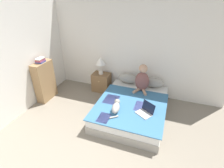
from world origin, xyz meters
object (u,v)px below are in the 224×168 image
(cat_tabby, at_px, (116,107))
(book_stack_top, at_px, (40,60))
(laptop_open, at_px, (145,111))
(bookshelf, at_px, (45,81))
(person_sitting, at_px, (142,79))
(table_lamp, at_px, (100,62))
(pillow_far, at_px, (153,82))
(nightstand, at_px, (101,82))
(pillow_near, at_px, (128,78))
(bed, at_px, (132,108))

(cat_tabby, xyz_separation_m, book_stack_top, (-2.09, 0.34, 0.65))
(laptop_open, height_order, bookshelf, bookshelf)
(person_sitting, xyz_separation_m, table_lamp, (-1.21, 0.22, 0.21))
(cat_tabby, distance_m, laptop_open, 0.62)
(pillow_far, bearing_deg, nightstand, -178.29)
(pillow_far, height_order, bookshelf, bookshelf)
(pillow_far, height_order, cat_tabby, pillow_far)
(pillow_near, height_order, nightstand, pillow_near)
(cat_tabby, relative_size, nightstand, 1.02)
(bed, distance_m, table_lamp, 1.54)
(table_lamp, height_order, book_stack_top, book_stack_top)
(bookshelf, bearing_deg, laptop_open, -5.15)
(pillow_far, bearing_deg, bed, -111.81)
(pillow_far, relative_size, person_sitting, 0.82)
(person_sitting, relative_size, book_stack_top, 2.89)
(laptop_open, bearing_deg, cat_tabby, -138.31)
(pillow_far, xyz_separation_m, laptop_open, (0.02, -1.17, -0.08))
(pillow_far, relative_size, table_lamp, 1.17)
(table_lamp, distance_m, book_stack_top, 1.52)
(bed, relative_size, person_sitting, 2.77)
(pillow_far, xyz_separation_m, cat_tabby, (-0.58, -1.27, -0.05))
(nightstand, height_order, bookshelf, bookshelf)
(table_lamp, bearing_deg, laptop_open, -37.32)
(pillow_far, xyz_separation_m, table_lamp, (-1.45, -0.05, 0.39))
(pillow_near, height_order, cat_tabby, pillow_near)
(pillow_near, height_order, book_stack_top, book_stack_top)
(laptop_open, distance_m, nightstand, 1.85)
(laptop_open, bearing_deg, pillow_far, 123.63)
(person_sitting, bearing_deg, bed, -98.88)
(pillow_near, relative_size, laptop_open, 1.42)
(bed, bearing_deg, pillow_far, 68.19)
(nightstand, bearing_deg, bed, -35.47)
(laptop_open, relative_size, bookshelf, 0.39)
(bed, xyz_separation_m, book_stack_top, (-2.34, -0.09, 0.92))
(bed, height_order, book_stack_top, book_stack_top)
(pillow_near, distance_m, pillow_far, 0.66)
(cat_tabby, relative_size, book_stack_top, 2.24)
(laptop_open, xyz_separation_m, book_stack_top, (-2.70, 0.24, 0.68))
(pillow_near, distance_m, laptop_open, 1.36)
(laptop_open, height_order, table_lamp, table_lamp)
(bed, xyz_separation_m, bookshelf, (-2.34, -0.09, 0.34))
(nightstand, bearing_deg, laptop_open, -37.56)
(pillow_near, distance_m, person_sitting, 0.53)
(bookshelf, bearing_deg, pillow_near, 24.81)
(bed, xyz_separation_m, pillow_far, (0.33, 0.83, 0.32))
(laptop_open, bearing_deg, person_sitting, 139.06)
(table_lamp, bearing_deg, cat_tabby, -54.64)
(bed, distance_m, laptop_open, 0.54)
(table_lamp, distance_m, bookshelf, 1.55)
(person_sitting, distance_m, cat_tabby, 1.08)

